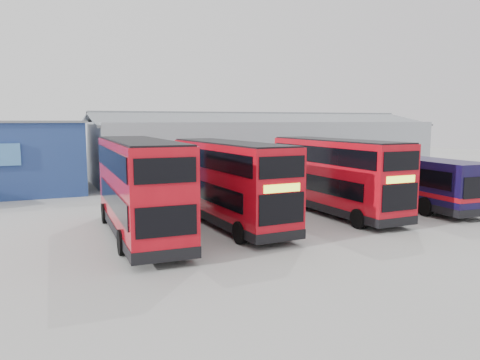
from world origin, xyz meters
The scene contains 6 objects.
ground_plane centered at (0.00, 0.00, 0.00)m, with size 120.00×120.00×0.00m, color #9A9A95.
maintenance_shed centered at (8.00, 20.00, 2.60)m, with size 30.50×12.00×5.89m.
double_decker_left centered at (-7.12, 1.41, 2.15)m, with size 2.89×10.30×4.32m.
double_decker_centre centered at (-2.61, 1.94, 2.05)m, with size 2.79×9.84×4.12m.
double_decker_right centered at (3.79, 2.17, 2.05)m, with size 2.60×9.79×4.12m.
single_decker_blue centered at (9.31, 2.69, 1.47)m, with size 3.22×11.07×2.96m.
Camera 1 is at (-11.38, -18.89, 5.16)m, focal length 35.00 mm.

